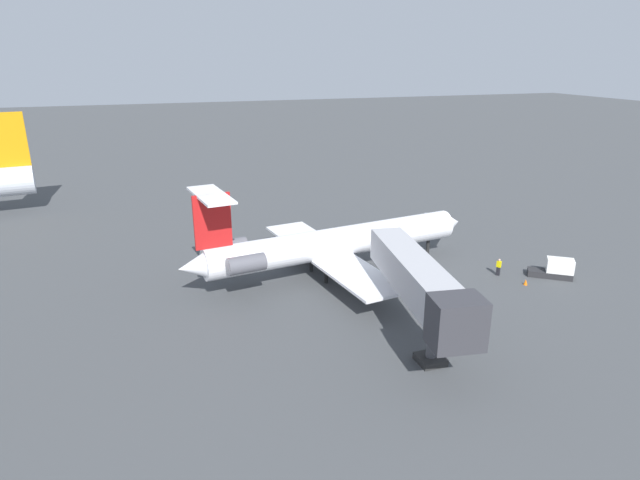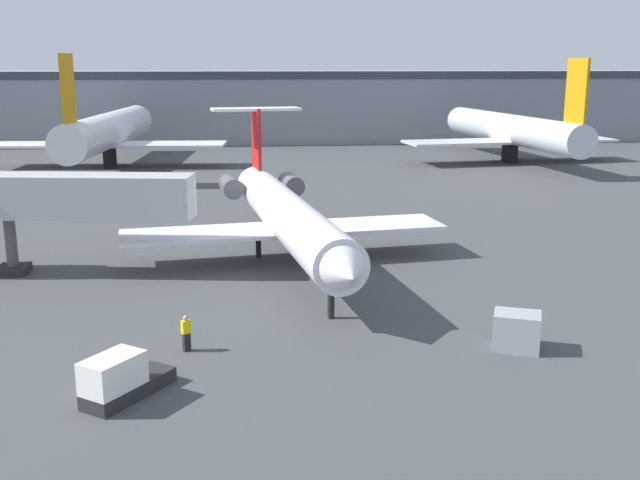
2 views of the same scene
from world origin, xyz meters
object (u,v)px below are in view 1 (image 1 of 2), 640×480
at_px(regional_jet, 330,243).
at_px(traffic_cone_near, 526,282).
at_px(cargo_container_uld, 432,222).
at_px(jet_bridge, 422,286).
at_px(baggage_tug_lead, 556,269).
at_px(ground_crew_marshaller, 499,267).

height_order(regional_jet, traffic_cone_near, regional_jet).
bearing_deg(regional_jet, cargo_container_uld, -60.03).
distance_m(jet_bridge, baggage_tug_lead, 20.23).
bearing_deg(ground_crew_marshaller, traffic_cone_near, -159.58).
bearing_deg(baggage_tug_lead, cargo_container_uld, 11.71).
distance_m(ground_crew_marshaller, baggage_tug_lead, 5.30).
relative_size(jet_bridge, baggage_tug_lead, 3.99).
distance_m(regional_jet, baggage_tug_lead, 21.71).
relative_size(ground_crew_marshaller, traffic_cone_near, 3.07).
xyz_separation_m(jet_bridge, ground_crew_marshaller, (9.32, -13.67, -3.95)).
distance_m(ground_crew_marshaller, traffic_cone_near, 2.99).
distance_m(cargo_container_uld, traffic_cone_near, 17.72).
relative_size(regional_jet, cargo_container_uld, 11.93).
bearing_deg(traffic_cone_near, jet_bridge, 114.11).
bearing_deg(jet_bridge, baggage_tug_lead, -68.87).
bearing_deg(cargo_container_uld, baggage_tug_lead, -168.29).
xyz_separation_m(regional_jet, jet_bridge, (-14.67, -1.72, 1.56)).
bearing_deg(traffic_cone_near, baggage_tug_lead, -81.40).
height_order(cargo_container_uld, traffic_cone_near, cargo_container_uld).
relative_size(baggage_tug_lead, cargo_container_uld, 1.61).
distance_m(regional_jet, ground_crew_marshaller, 16.46).
height_order(regional_jet, cargo_container_uld, regional_jet).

